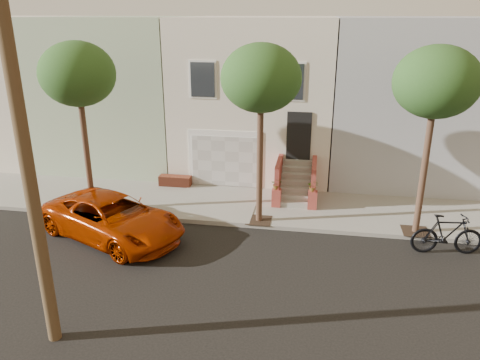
# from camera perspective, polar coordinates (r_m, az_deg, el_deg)

# --- Properties ---
(ground) EXTENTS (90.00, 90.00, 0.00)m
(ground) POSITION_cam_1_polar(r_m,az_deg,el_deg) (13.94, -3.96, -11.90)
(ground) COLOR black
(ground) RESTS_ON ground
(sidewalk) EXTENTS (40.00, 3.70, 0.15)m
(sidewalk) POSITION_cam_1_polar(r_m,az_deg,el_deg) (18.57, -0.16, -3.11)
(sidewalk) COLOR gray
(sidewalk) RESTS_ON ground
(house_row) EXTENTS (33.10, 11.70, 7.00)m
(house_row) POSITION_cam_1_polar(r_m,az_deg,el_deg) (23.16, 2.31, 10.73)
(house_row) COLOR beige
(house_row) RESTS_ON sidewalk
(tree_left) EXTENTS (2.70, 2.57, 6.30)m
(tree_left) POSITION_cam_1_polar(r_m,az_deg,el_deg) (17.65, -19.34, 12.06)
(tree_left) COLOR #2D2116
(tree_left) RESTS_ON sidewalk
(tree_mid) EXTENTS (2.70, 2.57, 6.30)m
(tree_mid) POSITION_cam_1_polar(r_m,az_deg,el_deg) (15.64, 2.60, 12.26)
(tree_mid) COLOR #2D2116
(tree_mid) RESTS_ON sidewalk
(tree_right) EXTENTS (2.70, 2.57, 6.30)m
(tree_right) POSITION_cam_1_polar(r_m,az_deg,el_deg) (15.94, 23.00, 10.88)
(tree_right) COLOR #2D2116
(tree_right) RESTS_ON sidewalk
(pickup_truck) EXTENTS (5.85, 4.45, 1.48)m
(pickup_truck) POSITION_cam_1_polar(r_m,az_deg,el_deg) (16.44, -15.39, -4.50)
(pickup_truck) COLOR #9C2700
(pickup_truck) RESTS_ON ground
(motorcycle) EXTENTS (2.31, 0.88, 1.35)m
(motorcycle) POSITION_cam_1_polar(r_m,az_deg,el_deg) (16.27, 24.11, -6.12)
(motorcycle) COLOR black
(motorcycle) RESTS_ON ground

